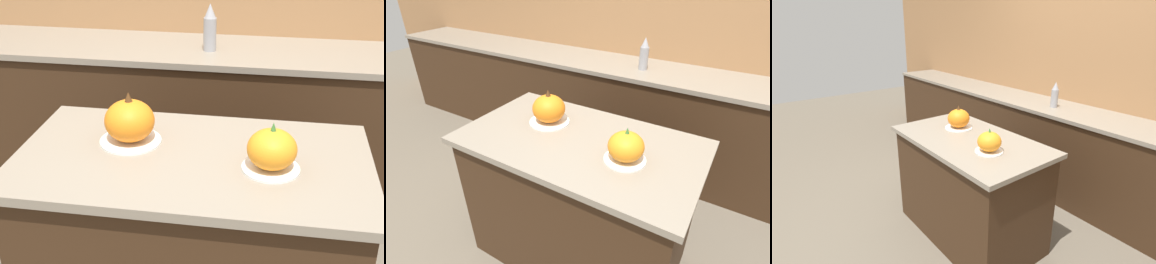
% 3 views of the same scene
% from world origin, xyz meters
% --- Properties ---
extents(ground_plane, '(12.00, 12.00, 0.00)m').
position_xyz_m(ground_plane, '(0.00, 0.00, 0.00)').
color(ground_plane, '#665B4C').
extents(wall_back, '(8.00, 0.06, 2.50)m').
position_xyz_m(wall_back, '(0.00, 1.55, 1.25)').
color(wall_back, '#9E7047').
rests_on(wall_back, ground_plane).
extents(kitchen_island, '(1.28, 0.73, 0.89)m').
position_xyz_m(kitchen_island, '(0.00, 0.00, 0.44)').
color(kitchen_island, '#382314').
rests_on(kitchen_island, ground_plane).
extents(back_counter, '(6.00, 0.60, 0.92)m').
position_xyz_m(back_counter, '(0.00, 1.22, 0.46)').
color(back_counter, '#382314').
rests_on(back_counter, ground_plane).
extents(pumpkin_cake_left, '(0.23, 0.23, 0.20)m').
position_xyz_m(pumpkin_cake_left, '(-0.25, 0.08, 0.97)').
color(pumpkin_cake_left, white).
rests_on(pumpkin_cake_left, kitchen_island).
extents(pumpkin_cake_right, '(0.20, 0.20, 0.18)m').
position_xyz_m(pumpkin_cake_right, '(0.28, -0.05, 0.96)').
color(pumpkin_cake_right, white).
rests_on(pumpkin_cake_right, kitchen_island).
extents(bottle_tall, '(0.07, 0.07, 0.26)m').
position_xyz_m(bottle_tall, '(-0.10, 1.18, 1.04)').
color(bottle_tall, '#99999E').
rests_on(bottle_tall, back_counter).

